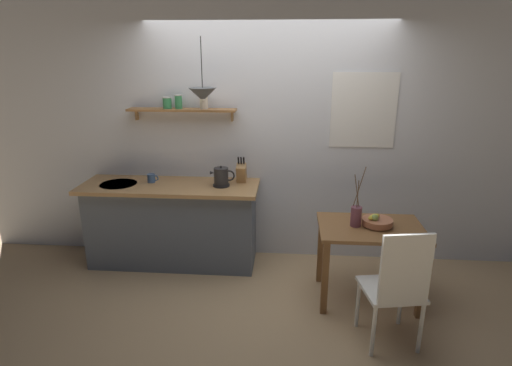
{
  "coord_description": "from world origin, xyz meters",
  "views": [
    {
      "loc": [
        0.21,
        -3.68,
        2.2
      ],
      "look_at": [
        -0.1,
        0.25,
        0.95
      ],
      "focal_mm": 29.04,
      "sensor_mm": 36.0,
      "label": 1
    }
  ],
  "objects_px": {
    "knife_block": "(241,172)",
    "coffee_mug_by_sink": "(152,178)",
    "electric_kettle": "(221,177)",
    "dining_chair_near": "(397,285)",
    "pendant_lamp": "(203,94)",
    "twig_vase": "(356,216)",
    "fruit_bowl": "(377,221)",
    "dining_table": "(370,240)"
  },
  "relations": [
    {
      "from": "knife_block",
      "to": "pendant_lamp",
      "type": "distance_m",
      "value": 0.9
    },
    {
      "from": "dining_table",
      "to": "knife_block",
      "type": "bearing_deg",
      "value": 152.0
    },
    {
      "from": "twig_vase",
      "to": "knife_block",
      "type": "distance_m",
      "value": 1.28
    },
    {
      "from": "dining_table",
      "to": "coffee_mug_by_sink",
      "type": "bearing_deg",
      "value": 164.84
    },
    {
      "from": "fruit_bowl",
      "to": "coffee_mug_by_sink",
      "type": "xyz_separation_m",
      "value": [
        -2.22,
        0.57,
        0.17
      ]
    },
    {
      "from": "twig_vase",
      "to": "knife_block",
      "type": "xyz_separation_m",
      "value": [
        -1.09,
        0.65,
        0.19
      ]
    },
    {
      "from": "twig_vase",
      "to": "dining_table",
      "type": "bearing_deg",
      "value": -2.2
    },
    {
      "from": "electric_kettle",
      "to": "twig_vase",
      "type": "bearing_deg",
      "value": -21.72
    },
    {
      "from": "dining_chair_near",
      "to": "fruit_bowl",
      "type": "relative_size",
      "value": 3.74
    },
    {
      "from": "twig_vase",
      "to": "knife_block",
      "type": "relative_size",
      "value": 1.95
    },
    {
      "from": "dining_chair_near",
      "to": "twig_vase",
      "type": "height_order",
      "value": "twig_vase"
    },
    {
      "from": "electric_kettle",
      "to": "fruit_bowl",
      "type": "bearing_deg",
      "value": -18.71
    },
    {
      "from": "fruit_bowl",
      "to": "pendant_lamp",
      "type": "distance_m",
      "value": 1.98
    },
    {
      "from": "dining_chair_near",
      "to": "pendant_lamp",
      "type": "distance_m",
      "value": 2.37
    },
    {
      "from": "dining_chair_near",
      "to": "pendant_lamp",
      "type": "bearing_deg",
      "value": 145.48
    },
    {
      "from": "dining_table",
      "to": "coffee_mug_by_sink",
      "type": "xyz_separation_m",
      "value": [
        -2.17,
        0.59,
        0.35
      ]
    },
    {
      "from": "twig_vase",
      "to": "electric_kettle",
      "type": "height_order",
      "value": "twig_vase"
    },
    {
      "from": "fruit_bowl",
      "to": "electric_kettle",
      "type": "relative_size",
      "value": 1.07
    },
    {
      "from": "electric_kettle",
      "to": "dining_table",
      "type": "bearing_deg",
      "value": -19.97
    },
    {
      "from": "electric_kettle",
      "to": "pendant_lamp",
      "type": "relative_size",
      "value": 0.43
    },
    {
      "from": "twig_vase",
      "to": "pendant_lamp",
      "type": "height_order",
      "value": "pendant_lamp"
    },
    {
      "from": "electric_kettle",
      "to": "knife_block",
      "type": "relative_size",
      "value": 0.9
    },
    {
      "from": "pendant_lamp",
      "to": "dining_chair_near",
      "type": "bearing_deg",
      "value": -34.52
    },
    {
      "from": "dining_chair_near",
      "to": "fruit_bowl",
      "type": "height_order",
      "value": "dining_chair_near"
    },
    {
      "from": "twig_vase",
      "to": "pendant_lamp",
      "type": "relative_size",
      "value": 0.94
    },
    {
      "from": "electric_kettle",
      "to": "coffee_mug_by_sink",
      "type": "relative_size",
      "value": 2.1
    },
    {
      "from": "dining_chair_near",
      "to": "twig_vase",
      "type": "xyz_separation_m",
      "value": [
        -0.22,
        0.68,
        0.27
      ]
    },
    {
      "from": "knife_block",
      "to": "pendant_lamp",
      "type": "height_order",
      "value": "pendant_lamp"
    },
    {
      "from": "dining_chair_near",
      "to": "electric_kettle",
      "type": "xyz_separation_m",
      "value": [
        -1.5,
        1.19,
        0.45
      ]
    },
    {
      "from": "coffee_mug_by_sink",
      "to": "pendant_lamp",
      "type": "height_order",
      "value": "pendant_lamp"
    },
    {
      "from": "knife_block",
      "to": "coffee_mug_by_sink",
      "type": "xyz_separation_m",
      "value": [
        -0.94,
        -0.07,
        -0.06
      ]
    },
    {
      "from": "dining_chair_near",
      "to": "coffee_mug_by_sink",
      "type": "height_order",
      "value": "dining_chair_near"
    },
    {
      "from": "dining_chair_near",
      "to": "pendant_lamp",
      "type": "relative_size",
      "value": 1.72
    },
    {
      "from": "dining_chair_near",
      "to": "coffee_mug_by_sink",
      "type": "distance_m",
      "value": 2.61
    },
    {
      "from": "knife_block",
      "to": "pendant_lamp",
      "type": "xyz_separation_m",
      "value": [
        -0.34,
        -0.19,
        0.81
      ]
    },
    {
      "from": "knife_block",
      "to": "coffee_mug_by_sink",
      "type": "relative_size",
      "value": 2.35
    },
    {
      "from": "knife_block",
      "to": "electric_kettle",
      "type": "bearing_deg",
      "value": -143.67
    },
    {
      "from": "twig_vase",
      "to": "pendant_lamp",
      "type": "bearing_deg",
      "value": 162.31
    },
    {
      "from": "dining_chair_near",
      "to": "coffee_mug_by_sink",
      "type": "bearing_deg",
      "value": 150.75
    },
    {
      "from": "dining_table",
      "to": "twig_vase",
      "type": "distance_m",
      "value": 0.27
    },
    {
      "from": "coffee_mug_by_sink",
      "to": "electric_kettle",
      "type": "bearing_deg",
      "value": -5.52
    },
    {
      "from": "coffee_mug_by_sink",
      "to": "pendant_lamp",
      "type": "relative_size",
      "value": 0.2
    }
  ]
}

